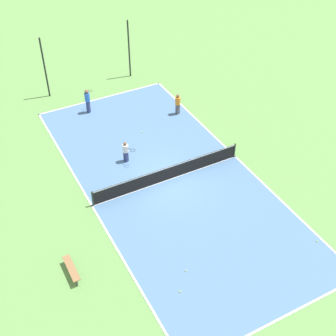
{
  "coord_description": "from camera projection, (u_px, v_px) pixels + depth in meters",
  "views": [
    {
      "loc": [
        -9.77,
        -18.42,
        18.01
      ],
      "look_at": [
        0.0,
        0.0,
        0.9
      ],
      "focal_mm": 50.0,
      "sensor_mm": 36.0,
      "label": 1
    }
  ],
  "objects": [
    {
      "name": "tennis_ball_near_net",
      "position": [
        317.0,
        241.0,
        23.77
      ],
      "size": [
        0.07,
        0.07,
        0.07
      ],
      "primitive_type": "sphere",
      "color": "#CCE033",
      "rests_on": "court_surface"
    },
    {
      "name": "tennis_net",
      "position": [
        168.0,
        173.0,
        27.21
      ],
      "size": [
        9.42,
        0.1,
        1.0
      ],
      "color": "black",
      "rests_on": "court_surface"
    },
    {
      "name": "player_center_orange",
      "position": [
        178.0,
        103.0,
        32.51
      ],
      "size": [
        0.46,
        0.46,
        1.55
      ],
      "rotation": [
        0.0,
        0.0,
        3.47
      ],
      "color": "#4C4C51",
      "rests_on": "court_surface"
    },
    {
      "name": "player_near_blue",
      "position": [
        87.0,
        99.0,
        32.56
      ],
      "size": [
        0.88,
        0.91,
        1.8
      ],
      "rotation": [
        0.0,
        0.0,
        0.82
      ],
      "color": "navy",
      "rests_on": "court_surface"
    },
    {
      "name": "bench",
      "position": [
        71.0,
        269.0,
        22.0
      ],
      "size": [
        0.36,
        1.69,
        0.45
      ],
      "rotation": [
        0.0,
        0.0,
        1.57
      ],
      "color": "olive",
      "rests_on": "ground_plane"
    },
    {
      "name": "tennis_ball_far_baseline",
      "position": [
        142.0,
        132.0,
        31.25
      ],
      "size": [
        0.07,
        0.07,
        0.07
      ],
      "primitive_type": "sphere",
      "color": "#CCE033",
      "rests_on": "court_surface"
    },
    {
      "name": "ground_plane",
      "position": [
        168.0,
        180.0,
        27.55
      ],
      "size": [
        80.0,
        80.0,
        0.0
      ],
      "primitive_type": "plane",
      "color": "#60934C"
    },
    {
      "name": "tennis_ball_left_sideline",
      "position": [
        186.0,
        271.0,
        22.32
      ],
      "size": [
        0.07,
        0.07,
        0.07
      ],
      "primitive_type": "sphere",
      "color": "#CCE033",
      "rests_on": "court_surface"
    },
    {
      "name": "player_near_white",
      "position": [
        126.0,
        151.0,
        28.38
      ],
      "size": [
        0.68,
        0.99,
        1.43
      ],
      "rotation": [
        0.0,
        0.0,
        5.13
      ],
      "color": "navy",
      "rests_on": "court_surface"
    },
    {
      "name": "fence_post_back_right",
      "position": [
        129.0,
        49.0,
        35.94
      ],
      "size": [
        0.12,
        0.12,
        4.58
      ],
      "color": "black",
      "rests_on": "ground_plane"
    },
    {
      "name": "tennis_ball_midcourt",
      "position": [
        180.0,
        292.0,
        21.4
      ],
      "size": [
        0.07,
        0.07,
        0.07
      ],
      "primitive_type": "sphere",
      "color": "#CCE033",
      "rests_on": "court_surface"
    },
    {
      "name": "fence_post_back_left",
      "position": [
        45.0,
        68.0,
        33.54
      ],
      "size": [
        0.12,
        0.12,
        4.58
      ],
      "color": "black",
      "rests_on": "ground_plane"
    },
    {
      "name": "court_surface",
      "position": [
        168.0,
        180.0,
        27.54
      ],
      "size": [
        9.62,
        21.09,
        0.02
      ],
      "color": "#4C729E",
      "rests_on": "ground_plane"
    }
  ]
}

